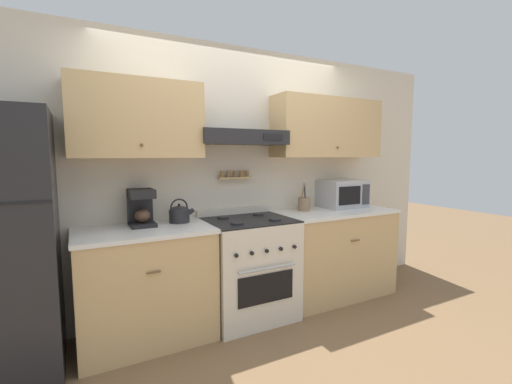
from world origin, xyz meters
The scene contains 9 objects.
ground_plane centered at (0.00, 0.00, 0.00)m, with size 16.00×16.00×0.00m, color brown.
wall_back centered at (0.05, 0.61, 1.44)m, with size 5.20×0.46×2.55m.
counter_left centered at (-0.92, 0.33, 0.46)m, with size 1.05×0.65×0.92m.
counter_right centered at (1.03, 0.33, 0.46)m, with size 1.28×0.65×0.92m.
stove_range centered at (0.00, 0.31, 0.46)m, with size 0.78×0.69×0.99m.
tea_kettle centered at (-0.60, 0.45, 1.00)m, with size 0.23×0.18×0.21m.
coffee_maker centered at (-0.91, 0.49, 1.08)m, with size 0.20×0.26×0.30m.
microwave centered at (1.26, 0.47, 1.08)m, with size 0.49×0.39×0.31m.
utensil_crock centered at (0.73, 0.45, 1.00)m, with size 0.13×0.13×0.29m.
Camera 1 is at (-1.39, -2.45, 1.51)m, focal length 24.00 mm.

